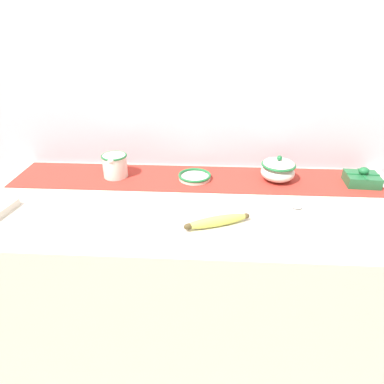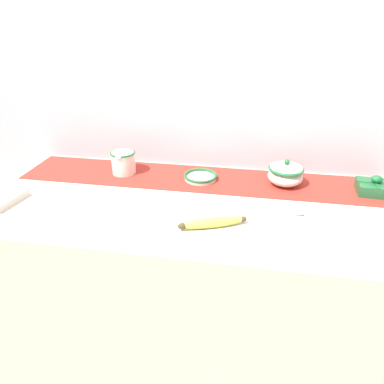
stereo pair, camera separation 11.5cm
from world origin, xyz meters
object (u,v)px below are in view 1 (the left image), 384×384
at_px(banana, 217,221).
at_px(gift_box, 362,179).
at_px(cream_pitcher, 115,165).
at_px(small_dish, 194,176).
at_px(spoon, 293,206).
at_px(sugar_bowl, 278,170).

bearing_deg(banana, gift_box, 30.03).
xyz_separation_m(cream_pitcher, small_dish, (0.32, -0.01, -0.04)).
xyz_separation_m(banana, gift_box, (0.55, 0.32, 0.01)).
bearing_deg(cream_pitcher, gift_box, -1.06).
height_order(small_dish, banana, banana).
distance_m(small_dish, banana, 0.34).
xyz_separation_m(small_dish, gift_box, (0.64, -0.01, 0.01)).
relative_size(spoon, gift_box, 1.23).
relative_size(cream_pitcher, gift_box, 0.94).
distance_m(sugar_bowl, spoon, 0.21).
xyz_separation_m(banana, spoon, (0.26, 0.13, -0.01)).
height_order(banana, spoon, banana).
bearing_deg(small_dish, sugar_bowl, 1.13).
distance_m(cream_pitcher, gift_box, 0.95).
relative_size(cream_pitcher, sugar_bowl, 0.89).
height_order(spoon, gift_box, gift_box).
distance_m(banana, spoon, 0.29).
distance_m(spoon, gift_box, 0.35).
xyz_separation_m(cream_pitcher, sugar_bowl, (0.64, -0.00, -0.01)).
bearing_deg(banana, small_dish, 104.52).
relative_size(cream_pitcher, spoon, 0.77).
bearing_deg(gift_box, small_dish, 179.10).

